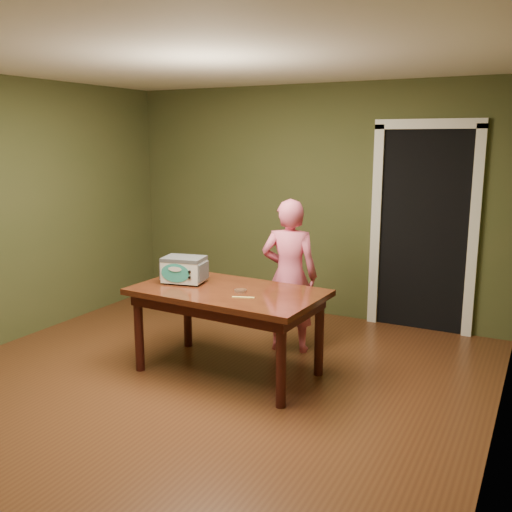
{
  "coord_description": "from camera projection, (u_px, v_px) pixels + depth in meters",
  "views": [
    {
      "loc": [
        2.47,
        -3.53,
        2.01
      ],
      "look_at": [
        0.1,
        1.0,
        0.95
      ],
      "focal_mm": 40.0,
      "sensor_mm": 36.0,
      "label": 1
    }
  ],
  "objects": [
    {
      "name": "baking_pan",
      "position": [
        240.0,
        291.0,
        4.76
      ],
      "size": [
        0.1,
        0.1,
        0.02
      ],
      "color": "silver",
      "rests_on": "dining_table"
    },
    {
      "name": "child",
      "position": [
        289.0,
        276.0,
        5.39
      ],
      "size": [
        0.6,
        0.47,
        1.46
      ],
      "primitive_type": "imported",
      "rotation": [
        0.0,
        0.0,
        3.39
      ],
      "color": "#E65F81",
      "rests_on": "floor"
    },
    {
      "name": "dining_table",
      "position": [
        228.0,
        301.0,
        4.86
      ],
      "size": [
        1.64,
        0.97,
        0.75
      ],
      "rotation": [
        0.0,
        0.0,
        -0.05
      ],
      "color": "#3B170D",
      "rests_on": "floor"
    },
    {
      "name": "spatula",
      "position": [
        243.0,
        297.0,
        4.58
      ],
      "size": [
        0.18,
        0.08,
        0.01
      ],
      "primitive_type": "cube",
      "rotation": [
        0.0,
        0.0,
        0.34
      ],
      "color": "#E6C964",
      "rests_on": "dining_table"
    },
    {
      "name": "doorway",
      "position": [
        429.0,
        227.0,
        6.2
      ],
      "size": [
        1.1,
        0.66,
        2.25
      ],
      "color": "black",
      "rests_on": "ground"
    },
    {
      "name": "floor",
      "position": [
        188.0,
        392.0,
        4.59
      ],
      "size": [
        5.0,
        5.0,
        0.0
      ],
      "primitive_type": "plane",
      "color": "#582F19",
      "rests_on": "ground"
    },
    {
      "name": "room_shell",
      "position": [
        182.0,
        180.0,
        4.25
      ],
      "size": [
        4.52,
        5.02,
        2.61
      ],
      "color": "#454826",
      "rests_on": "ground"
    },
    {
      "name": "toy_oven",
      "position": [
        184.0,
        269.0,
        5.04
      ],
      "size": [
        0.42,
        0.32,
        0.23
      ],
      "rotation": [
        0.0,
        0.0,
        0.2
      ],
      "color": "#4C4F54",
      "rests_on": "dining_table"
    }
  ]
}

